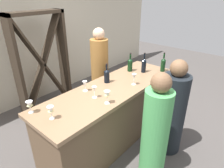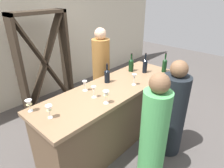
{
  "view_description": "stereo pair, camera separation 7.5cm",
  "coord_description": "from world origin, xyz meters",
  "px_view_note": "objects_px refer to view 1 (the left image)",
  "views": [
    {
      "loc": [
        -1.89,
        -1.62,
        2.22
      ],
      "look_at": [
        0.0,
        0.0,
        1.01
      ],
      "focal_mm": 31.31,
      "sensor_mm": 36.0,
      "label": 1
    },
    {
      "loc": [
        -1.84,
        -1.68,
        2.22
      ],
      "look_at": [
        0.0,
        0.0,
        1.01
      ],
      "focal_mm": 31.31,
      "sensor_mm": 36.0,
      "label": 2
    }
  ],
  "objects_px": {
    "wine_glass_near_left": "(107,95)",
    "wine_glass_near_center": "(134,77)",
    "wine_glass_far_left": "(51,110)",
    "wine_rack": "(42,64)",
    "wine_glass_far_right": "(30,105)",
    "wine_bottle_second_left_dark_green": "(130,64)",
    "wine_bottle_second_right_dark_green": "(163,64)",
    "wine_bottle_leftmost_near_black": "(107,75)",
    "person_left_guest": "(172,112)",
    "person_center_guest": "(155,133)",
    "wine_glass_far_center": "(85,84)",
    "wine_bottle_center_near_black": "(144,65)",
    "person_right_guest": "(100,75)",
    "wine_glass_near_right": "(94,90)"
  },
  "relations": [
    {
      "from": "wine_glass_far_left",
      "to": "wine_glass_near_center",
      "type": "bearing_deg",
      "value": -8.04
    },
    {
      "from": "person_left_guest",
      "to": "wine_glass_near_right",
      "type": "bearing_deg",
      "value": 63.03
    },
    {
      "from": "wine_glass_far_right",
      "to": "person_center_guest",
      "type": "height_order",
      "value": "person_center_guest"
    },
    {
      "from": "wine_glass_near_center",
      "to": "wine_glass_far_left",
      "type": "xyz_separation_m",
      "value": [
        -1.27,
        0.18,
        -0.01
      ]
    },
    {
      "from": "wine_glass_near_center",
      "to": "wine_bottle_second_right_dark_green",
      "type": "bearing_deg",
      "value": -5.5
    },
    {
      "from": "wine_rack",
      "to": "wine_bottle_leftmost_near_black",
      "type": "bearing_deg",
      "value": -83.17
    },
    {
      "from": "wine_bottle_leftmost_near_black",
      "to": "wine_bottle_center_near_black",
      "type": "height_order",
      "value": "wine_bottle_center_near_black"
    },
    {
      "from": "wine_rack",
      "to": "wine_glass_far_right",
      "type": "xyz_separation_m",
      "value": [
        -0.98,
        -1.37,
        0.11
      ]
    },
    {
      "from": "wine_glass_near_right",
      "to": "wine_bottle_second_right_dark_green",
      "type": "bearing_deg",
      "value": -9.47
    },
    {
      "from": "person_right_guest",
      "to": "wine_glass_near_left",
      "type": "bearing_deg",
      "value": -59.57
    },
    {
      "from": "wine_bottle_leftmost_near_black",
      "to": "wine_glass_near_center",
      "type": "relative_size",
      "value": 1.74
    },
    {
      "from": "wine_bottle_second_left_dark_green",
      "to": "wine_glass_near_right",
      "type": "height_order",
      "value": "wine_bottle_second_left_dark_green"
    },
    {
      "from": "wine_bottle_leftmost_near_black",
      "to": "wine_glass_near_right",
      "type": "distance_m",
      "value": 0.48
    },
    {
      "from": "wine_glass_far_right",
      "to": "person_left_guest",
      "type": "relative_size",
      "value": 0.1
    },
    {
      "from": "wine_rack",
      "to": "wine_glass_far_center",
      "type": "relative_size",
      "value": 12.88
    },
    {
      "from": "wine_rack",
      "to": "person_left_guest",
      "type": "xyz_separation_m",
      "value": [
        0.53,
        -2.41,
        -0.3
      ]
    },
    {
      "from": "wine_glass_near_center",
      "to": "wine_glass_far_right",
      "type": "bearing_deg",
      "value": 161.07
    },
    {
      "from": "wine_bottle_second_right_dark_green",
      "to": "wine_glass_near_right",
      "type": "bearing_deg",
      "value": 170.53
    },
    {
      "from": "wine_bottle_second_right_dark_green",
      "to": "person_right_guest",
      "type": "relative_size",
      "value": 0.2
    },
    {
      "from": "wine_bottle_second_left_dark_green",
      "to": "wine_glass_near_left",
      "type": "relative_size",
      "value": 1.87
    },
    {
      "from": "person_center_guest",
      "to": "wine_glass_far_center",
      "type": "bearing_deg",
      "value": 27.42
    },
    {
      "from": "wine_bottle_leftmost_near_black",
      "to": "person_left_guest",
      "type": "distance_m",
      "value": 1.07
    },
    {
      "from": "wine_bottle_leftmost_near_black",
      "to": "person_right_guest",
      "type": "height_order",
      "value": "person_right_guest"
    },
    {
      "from": "wine_glass_near_left",
      "to": "wine_glass_far_left",
      "type": "distance_m",
      "value": 0.67
    },
    {
      "from": "wine_rack",
      "to": "person_right_guest",
      "type": "xyz_separation_m",
      "value": [
        0.63,
        -0.9,
        -0.18
      ]
    },
    {
      "from": "wine_bottle_second_left_dark_green",
      "to": "person_left_guest",
      "type": "height_order",
      "value": "person_left_guest"
    },
    {
      "from": "wine_glass_far_left",
      "to": "wine_rack",
      "type": "bearing_deg",
      "value": 61.62
    },
    {
      "from": "wine_bottle_leftmost_near_black",
      "to": "wine_glass_far_left",
      "type": "relative_size",
      "value": 1.9
    },
    {
      "from": "wine_glass_far_left",
      "to": "person_left_guest",
      "type": "height_order",
      "value": "person_left_guest"
    },
    {
      "from": "wine_glass_far_center",
      "to": "person_center_guest",
      "type": "xyz_separation_m",
      "value": [
        0.15,
        -1.03,
        -0.38
      ]
    },
    {
      "from": "person_center_guest",
      "to": "wine_glass_near_left",
      "type": "bearing_deg",
      "value": 37.52
    },
    {
      "from": "wine_glass_near_left",
      "to": "wine_glass_far_right",
      "type": "xyz_separation_m",
      "value": [
        -0.71,
        0.52,
        -0.02
      ]
    },
    {
      "from": "person_right_guest",
      "to": "wine_rack",
      "type": "bearing_deg",
      "value": -162.42
    },
    {
      "from": "wine_glass_near_left",
      "to": "person_left_guest",
      "type": "xyz_separation_m",
      "value": [
        0.8,
        -0.52,
        -0.42
      ]
    },
    {
      "from": "wine_bottle_second_left_dark_green",
      "to": "wine_bottle_second_right_dark_green",
      "type": "height_order",
      "value": "wine_bottle_second_right_dark_green"
    },
    {
      "from": "wine_bottle_leftmost_near_black",
      "to": "wine_glass_near_center",
      "type": "xyz_separation_m",
      "value": [
        0.2,
        -0.35,
        0.01
      ]
    },
    {
      "from": "wine_bottle_leftmost_near_black",
      "to": "wine_glass_near_left",
      "type": "xyz_separation_m",
      "value": [
        -0.44,
        -0.41,
        0.0
      ]
    },
    {
      "from": "wine_bottle_center_near_black",
      "to": "person_left_guest",
      "type": "bearing_deg",
      "value": -115.75
    },
    {
      "from": "wine_bottle_center_near_black",
      "to": "wine_glass_near_center",
      "type": "height_order",
      "value": "wine_bottle_center_near_black"
    },
    {
      "from": "wine_bottle_center_near_black",
      "to": "wine_glass_near_right",
      "type": "bearing_deg",
      "value": 179.53
    },
    {
      "from": "wine_bottle_second_right_dark_green",
      "to": "wine_glass_far_right",
      "type": "relative_size",
      "value": 2.23
    },
    {
      "from": "wine_glass_near_left",
      "to": "wine_glass_near_right",
      "type": "bearing_deg",
      "value": 90.3
    },
    {
      "from": "wine_glass_near_right",
      "to": "wine_glass_far_center",
      "type": "xyz_separation_m",
      "value": [
        0.04,
        0.23,
        -0.01
      ]
    },
    {
      "from": "wine_glass_far_center",
      "to": "wine_bottle_leftmost_near_black",
      "type": "bearing_deg",
      "value": -5.5
    },
    {
      "from": "wine_glass_near_right",
      "to": "wine_glass_far_right",
      "type": "xyz_separation_m",
      "value": [
        -0.71,
        0.3,
        -0.02
      ]
    },
    {
      "from": "wine_rack",
      "to": "person_left_guest",
      "type": "bearing_deg",
      "value": -77.6
    },
    {
      "from": "wine_bottle_second_left_dark_green",
      "to": "person_right_guest",
      "type": "xyz_separation_m",
      "value": [
        -0.14,
        0.58,
        -0.31
      ]
    },
    {
      "from": "wine_glass_near_left",
      "to": "wine_glass_near_center",
      "type": "bearing_deg",
      "value": 4.91
    },
    {
      "from": "wine_glass_near_right",
      "to": "wine_rack",
      "type": "bearing_deg",
      "value": 80.93
    },
    {
      "from": "wine_glass_near_left",
      "to": "wine_bottle_second_right_dark_green",
      "type": "bearing_deg",
      "value": -0.7
    }
  ]
}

